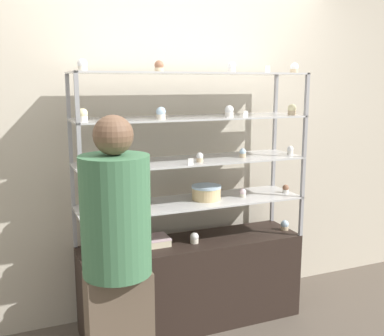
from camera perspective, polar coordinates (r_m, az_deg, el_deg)
ground_plane at (r=3.48m, az=0.00°, el=-18.97°), size 20.00×20.00×0.00m
back_wall at (r=3.38m, az=-2.28°, el=3.51°), size 8.00×0.05×2.60m
display_base at (r=3.34m, az=0.00°, el=-14.30°), size 1.58×0.41×0.63m
display_riser_lower at (r=3.13m, az=0.00°, el=-4.51°), size 1.58×0.41×0.29m
display_riser_middle at (r=3.07m, az=0.00°, el=0.76°), size 1.58×0.41×0.29m
display_riser_upper at (r=3.03m, az=0.00°, el=6.20°), size 1.58×0.41×0.29m
display_riser_top at (r=3.02m, az=0.00°, el=11.73°), size 1.58×0.41×0.29m
layer_cake_centerpiece at (r=3.16m, az=1.82°, el=-3.11°), size 0.21×0.21×0.10m
sheet_cake_frosted at (r=3.14m, az=-5.13°, el=-9.23°), size 0.23×0.18×0.06m
cupcake_0 at (r=2.96m, az=-13.10°, el=-10.63°), size 0.06×0.06×0.08m
cupcake_1 at (r=3.16m, az=0.26°, el=-8.88°), size 0.06×0.06×0.08m
cupcake_2 at (r=3.50m, az=11.68°, el=-7.14°), size 0.06×0.06×0.08m
price_tag_0 at (r=2.91m, az=-6.96°, el=-11.08°), size 0.04×0.00×0.04m
cupcake_3 at (r=2.87m, az=-13.48°, el=-5.28°), size 0.05×0.05×0.06m
cupcake_4 at (r=2.91m, az=-5.70°, el=-4.82°), size 0.05×0.05×0.06m
cupcake_5 at (r=3.25m, az=6.46°, el=-3.15°), size 0.05×0.05×0.06m
cupcake_6 at (r=3.43m, az=11.80°, el=-2.60°), size 0.05×0.05×0.06m
price_tag_1 at (r=2.80m, az=-7.76°, el=-5.62°), size 0.04×0.00×0.04m
cupcake_7 at (r=2.82m, az=-13.49°, el=0.54°), size 0.05×0.05×0.06m
cupcake_8 at (r=2.84m, az=-6.18°, el=0.85°), size 0.05×0.05×0.06m
cupcake_9 at (r=2.97m, az=0.99°, el=1.36°), size 0.05×0.05×0.06m
cupcake_10 at (r=3.18m, az=6.46°, el=1.91°), size 0.05×0.05×0.06m
cupcake_11 at (r=3.36m, az=12.36°, el=2.23°), size 0.05×0.05×0.06m
price_tag_2 at (r=2.86m, az=-0.16°, el=0.81°), size 0.04×0.00×0.04m
cupcake_12 at (r=2.76m, az=-13.70°, el=6.56°), size 0.06×0.06×0.08m
cupcake_13 at (r=2.84m, az=-3.97°, el=6.96°), size 0.06×0.06×0.08m
cupcake_14 at (r=3.03m, az=4.74°, el=7.19°), size 0.06×0.06×0.08m
cupcake_15 at (r=3.28m, az=12.57°, el=7.23°), size 0.06×0.06×0.08m
price_tag_3 at (r=2.99m, az=6.82°, el=6.82°), size 0.04×0.00×0.04m
cupcake_16 at (r=2.75m, az=-13.76°, el=12.58°), size 0.06×0.06×0.07m
cupcake_17 at (r=2.90m, az=-4.21°, el=12.74°), size 0.06×0.06×0.07m
cupcake_18 at (r=3.07m, az=5.05°, el=12.62°), size 0.06×0.06×0.07m
cupcake_19 at (r=3.30m, az=12.86°, el=12.26°), size 0.06×0.06×0.07m
price_tag_4 at (r=3.07m, az=9.58°, el=12.30°), size 0.04×0.00×0.04m
customer_figure at (r=2.45m, az=-9.50°, el=-10.62°), size 0.37×0.37×1.57m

